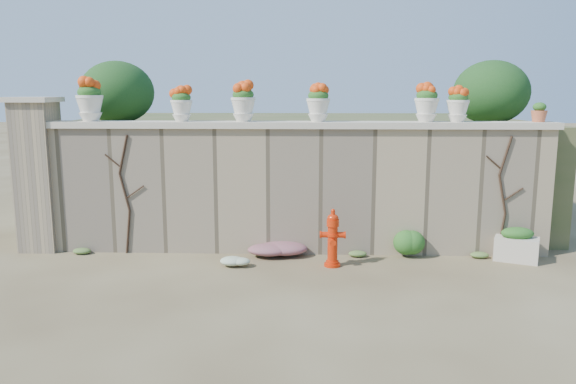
{
  "coord_description": "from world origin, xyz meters",
  "views": [
    {
      "loc": [
        0.2,
        -7.04,
        2.57
      ],
      "look_at": [
        -0.09,
        1.4,
        1.05
      ],
      "focal_mm": 35.0,
      "sensor_mm": 36.0,
      "label": 1
    }
  ],
  "objects_px": {
    "fire_hydrant": "(333,238)",
    "terracotta_pot": "(539,113)",
    "planter_box": "(517,245)",
    "urn_pot_0": "(90,101)"
  },
  "relations": [
    {
      "from": "planter_box",
      "to": "urn_pot_0",
      "type": "height_order",
      "value": "urn_pot_0"
    },
    {
      "from": "planter_box",
      "to": "urn_pot_0",
      "type": "bearing_deg",
      "value": -160.51
    },
    {
      "from": "fire_hydrant",
      "to": "urn_pot_0",
      "type": "distance_m",
      "value": 4.38
    },
    {
      "from": "planter_box",
      "to": "urn_pot_0",
      "type": "distance_m",
      "value": 7.02
    },
    {
      "from": "fire_hydrant",
      "to": "planter_box",
      "type": "bearing_deg",
      "value": 9.0
    },
    {
      "from": "planter_box",
      "to": "urn_pot_0",
      "type": "xyz_separation_m",
      "value": [
        -6.65,
        0.41,
        2.18
      ]
    },
    {
      "from": "urn_pot_0",
      "to": "terracotta_pot",
      "type": "distance_m",
      "value": 7.01
    },
    {
      "from": "planter_box",
      "to": "urn_pot_0",
      "type": "relative_size",
      "value": 1.1
    },
    {
      "from": "terracotta_pot",
      "to": "planter_box",
      "type": "bearing_deg",
      "value": -130.21
    },
    {
      "from": "fire_hydrant",
      "to": "terracotta_pot",
      "type": "xyz_separation_m",
      "value": [
        3.18,
        0.79,
        1.8
      ]
    }
  ]
}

